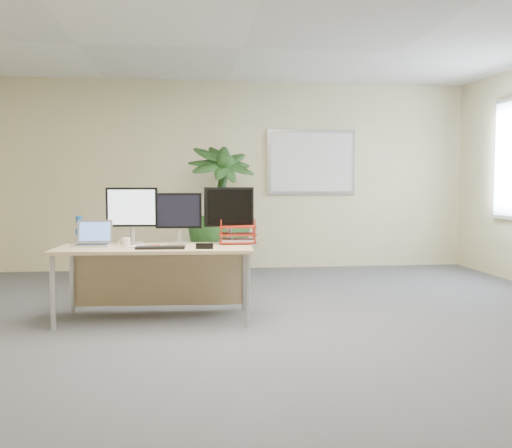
{
  "coord_description": "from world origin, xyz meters",
  "views": [
    {
      "loc": [
        -0.59,
        -4.25,
        1.23
      ],
      "look_at": [
        -0.04,
        0.35,
        0.9
      ],
      "focal_mm": 40.0,
      "sensor_mm": 36.0,
      "label": 1
    }
  ],
  "objects": [
    {
      "name": "orange_pen",
      "position": [
        -0.91,
        0.88,
        0.68
      ],
      "size": [
        0.13,
        0.05,
        0.01
      ],
      "primitive_type": "cylinder",
      "rotation": [
        0.0,
        1.57,
        0.3
      ],
      "color": "#D75B17",
      "rests_on": "spiral_notebook"
    },
    {
      "name": "water_bottle",
      "position": [
        -1.61,
        1.23,
        0.79
      ],
      "size": [
        0.07,
        0.07,
        0.26
      ],
      "color": "silver",
      "rests_on": "desk"
    },
    {
      "name": "monitor_left",
      "position": [
        -1.12,
        1.18,
        0.97
      ],
      "size": [
        0.48,
        0.22,
        0.53
      ],
      "color": "#BABABF",
      "rests_on": "desk"
    },
    {
      "name": "yellow_highlighter",
      "position": [
        -0.76,
        0.85,
        0.68
      ],
      "size": [
        0.13,
        0.03,
        0.02
      ],
      "primitive_type": "cylinder",
      "rotation": [
        0.0,
        1.57,
        -0.09
      ],
      "color": "#FFFD1A",
      "rests_on": "desk"
    },
    {
      "name": "floor_plant",
      "position": [
        -0.18,
        3.27,
        0.75
      ],
      "size": [
        1.05,
        1.05,
        1.5
      ],
      "primitive_type": "imported",
      "rotation": [
        0.0,
        0.0,
        0.3
      ],
      "color": "#173613",
      "rests_on": "floor"
    },
    {
      "name": "monitor_dark",
      "position": [
        -0.21,
        1.12,
        0.97
      ],
      "size": [
        0.47,
        0.22,
        0.53
      ],
      "color": "#BABABF",
      "rests_on": "desk"
    },
    {
      "name": "desk",
      "position": [
        -0.89,
        1.01,
        0.53
      ],
      "size": [
        1.77,
        0.82,
        0.67
      ],
      "color": "tan",
      "rests_on": "floor"
    },
    {
      "name": "back_wall",
      "position": [
        0.0,
        4.0,
        1.35
      ],
      "size": [
        7.0,
        0.04,
        2.7
      ],
      "primitive_type": "cube",
      "color": "beige",
      "rests_on": "floor"
    },
    {
      "name": "coffee_mug",
      "position": [
        -1.15,
        0.9,
        0.71
      ],
      "size": [
        0.11,
        0.07,
        0.08
      ],
      "color": "white",
      "rests_on": "desk"
    },
    {
      "name": "whiteboard",
      "position": [
        1.2,
        3.97,
        1.55
      ],
      "size": [
        1.3,
        0.04,
        0.95
      ],
      "color": "silver",
      "rests_on": "back_wall"
    },
    {
      "name": "letter_tray",
      "position": [
        -0.13,
        1.09,
        0.74
      ],
      "size": [
        0.36,
        0.28,
        0.16
      ],
      "color": "maroon",
      "rests_on": "desk"
    },
    {
      "name": "keyboard",
      "position": [
        -0.84,
        0.73,
        0.68
      ],
      "size": [
        0.43,
        0.16,
        0.02
      ],
      "primitive_type": "cube",
      "rotation": [
        0.0,
        0.0,
        -0.05
      ],
      "color": "black",
      "rests_on": "desk"
    },
    {
      "name": "laptop",
      "position": [
        -1.46,
        1.06,
        0.73
      ],
      "size": [
        0.33,
        0.3,
        0.23
      ],
      "color": "silver",
      "rests_on": "desk"
    },
    {
      "name": "monitor_right",
      "position": [
        -0.68,
        1.14,
        0.94
      ],
      "size": [
        0.43,
        0.19,
        0.48
      ],
      "color": "#BABABF",
      "rests_on": "desk"
    },
    {
      "name": "stapler",
      "position": [
        -0.46,
        0.67,
        0.69
      ],
      "size": [
        0.15,
        0.05,
        0.05
      ],
      "primitive_type": "cube",
      "rotation": [
        0.0,
        0.0,
        -0.05
      ],
      "color": "black",
      "rests_on": "desk"
    },
    {
      "name": "spiral_notebook",
      "position": [
        -0.96,
        0.88,
        0.67
      ],
      "size": [
        0.3,
        0.25,
        0.01
      ],
      "primitive_type": "cube",
      "rotation": [
        0.0,
        0.0,
        -0.18
      ],
      "color": "silver",
      "rests_on": "desk"
    },
    {
      "name": "floor",
      "position": [
        0.0,
        0.0,
        0.0
      ],
      "size": [
        8.0,
        8.0,
        0.0
      ],
      "primitive_type": "plane",
      "color": "#4C4C51",
      "rests_on": "ground"
    }
  ]
}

